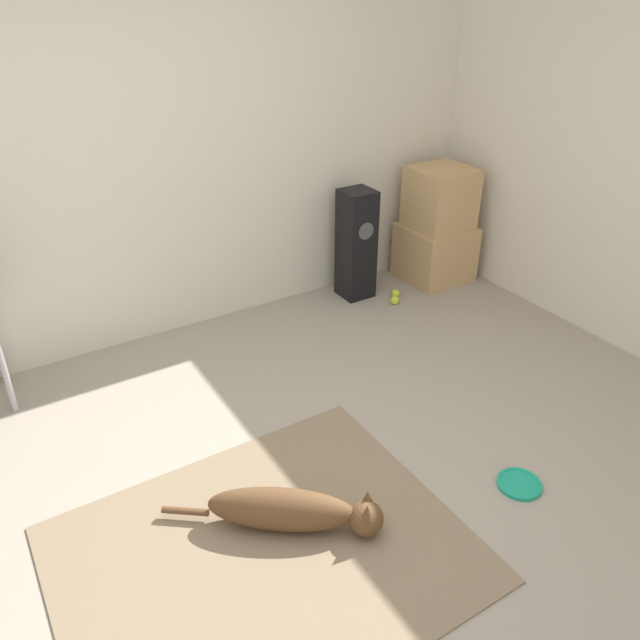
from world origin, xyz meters
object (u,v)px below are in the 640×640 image
object	(u,v)px
frisbee	(519,484)
tennis_ball_by_boxes	(395,293)
floor_speaker	(356,244)
tennis_ball_near_speaker	(395,300)
cardboard_box_upper	(440,198)
cardboard_box_lower	(435,252)
dog	(293,510)

from	to	relation	value
frisbee	tennis_ball_by_boxes	bearing A→B (deg)	69.49
floor_speaker	tennis_ball_near_speaker	distance (m)	0.52
frisbee	tennis_ball_by_boxes	distance (m)	2.07
cardboard_box_upper	floor_speaker	bearing A→B (deg)	172.80
frisbee	floor_speaker	bearing A→B (deg)	77.26
cardboard_box_lower	cardboard_box_upper	xyz separation A→B (m)	(-0.01, -0.01, 0.46)
dog	tennis_ball_by_boxes	size ratio (longest dim) A/B	12.76
dog	cardboard_box_lower	world-z (taller)	cardboard_box_lower
frisbee	tennis_ball_near_speaker	bearing A→B (deg)	70.62
cardboard_box_lower	tennis_ball_near_speaker	bearing A→B (deg)	-159.17
floor_speaker	tennis_ball_near_speaker	size ratio (longest dim) A/B	12.77
floor_speaker	tennis_ball_near_speaker	world-z (taller)	floor_speaker
cardboard_box_lower	tennis_ball_near_speaker	xyz separation A→B (m)	(-0.56, -0.21, -0.19)
dog	tennis_ball_near_speaker	size ratio (longest dim) A/B	12.76
floor_speaker	tennis_ball_by_boxes	world-z (taller)	floor_speaker
tennis_ball_by_boxes	tennis_ball_near_speaker	size ratio (longest dim) A/B	1.00
tennis_ball_by_boxes	dog	bearing A→B (deg)	-138.99
cardboard_box_lower	tennis_ball_near_speaker	size ratio (longest dim) A/B	7.70
cardboard_box_upper	tennis_ball_near_speaker	distance (m)	0.88
tennis_ball_by_boxes	cardboard_box_lower	bearing A→B (deg)	14.63
dog	frisbee	world-z (taller)	dog
cardboard_box_lower	dog	bearing A→B (deg)	-143.47
tennis_ball_near_speaker	frisbee	bearing A→B (deg)	-109.38
dog	frisbee	distance (m)	1.15
floor_speaker	tennis_ball_by_boxes	xyz separation A→B (m)	(0.24, -0.21, -0.39)
cardboard_box_upper	tennis_ball_near_speaker	bearing A→B (deg)	-159.63
cardboard_box_lower	cardboard_box_upper	bearing A→B (deg)	-126.79
tennis_ball_near_speaker	tennis_ball_by_boxes	bearing A→B (deg)	49.44
cardboard_box_lower	floor_speaker	bearing A→B (deg)	173.40
dog	cardboard_box_upper	size ratio (longest dim) A/B	1.79
cardboard_box_lower	tennis_ball_by_boxes	world-z (taller)	cardboard_box_lower
cardboard_box_lower	cardboard_box_upper	world-z (taller)	cardboard_box_upper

